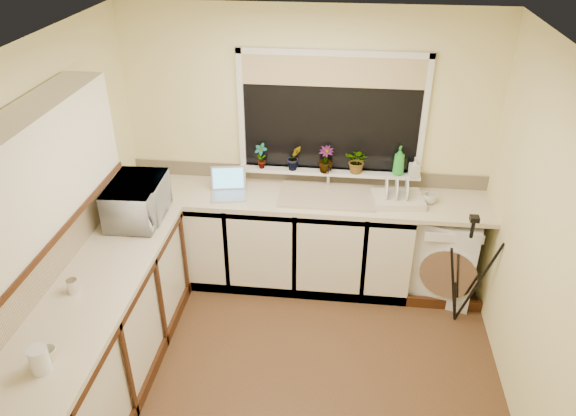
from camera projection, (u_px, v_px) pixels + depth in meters
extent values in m
plane|color=brown|center=(288.00, 374.00, 4.20)|extent=(3.20, 3.20, 0.00)
plane|color=white|center=(288.00, 52.00, 2.97)|extent=(3.20, 3.20, 0.00)
plane|color=#F8ECA5|center=(307.00, 148.00, 4.87)|extent=(3.20, 0.00, 3.20)
plane|color=#F8ECA5|center=(55.00, 226.00, 3.74)|extent=(0.00, 3.00, 3.00)
plane|color=#F8ECA5|center=(543.00, 257.00, 3.43)|extent=(0.00, 3.00, 3.00)
cube|color=silver|center=(268.00, 239.00, 5.05)|extent=(2.55, 0.60, 0.86)
cube|color=silver|center=(99.00, 347.00, 3.85)|extent=(0.54, 2.40, 0.86)
cube|color=beige|center=(304.00, 198.00, 4.79)|extent=(3.20, 0.60, 0.04)
cube|color=beige|center=(88.00, 297.00, 3.63)|extent=(0.60, 2.40, 0.04)
cube|color=silver|center=(22.00, 183.00, 3.05)|extent=(0.28, 1.90, 0.70)
cube|color=beige|center=(38.00, 264.00, 3.53)|extent=(0.02, 2.40, 0.45)
cube|color=beige|center=(307.00, 174.00, 4.99)|extent=(3.20, 0.02, 0.14)
cube|color=black|center=(331.00, 114.00, 4.68)|extent=(1.50, 0.02, 1.00)
cube|color=tan|center=(333.00, 72.00, 4.47)|extent=(1.50, 0.02, 0.25)
cube|color=white|center=(329.00, 171.00, 4.89)|extent=(1.60, 0.14, 0.03)
cube|color=tan|center=(327.00, 196.00, 4.75)|extent=(0.82, 0.46, 0.03)
cylinder|color=silver|center=(328.00, 176.00, 4.85)|extent=(0.03, 0.03, 0.24)
cube|color=silver|center=(444.00, 252.00, 4.90)|extent=(0.70, 0.68, 0.81)
cube|color=#A6A6AE|center=(229.00, 196.00, 4.76)|extent=(0.34, 0.27, 0.02)
cube|color=#55B2E6|center=(229.00, 178.00, 4.82)|extent=(0.31, 0.11, 0.21)
cylinder|color=silver|center=(135.00, 218.00, 4.25)|extent=(0.17, 0.17, 0.22)
cube|color=beige|center=(398.00, 200.00, 4.66)|extent=(0.46, 0.37, 0.06)
cylinder|color=silver|center=(39.00, 360.00, 3.01)|extent=(0.11, 0.11, 0.16)
cylinder|color=silver|center=(72.00, 286.00, 3.62)|extent=(0.07, 0.07, 0.10)
imported|color=white|center=(137.00, 201.00, 4.38)|extent=(0.41, 0.60, 0.32)
imported|color=#999999|center=(261.00, 156.00, 4.86)|extent=(0.14, 0.12, 0.23)
imported|color=#999999|center=(294.00, 158.00, 4.83)|extent=(0.16, 0.14, 0.23)
imported|color=#999999|center=(326.00, 160.00, 4.80)|extent=(0.14, 0.14, 0.23)
imported|color=#999999|center=(358.00, 161.00, 4.78)|extent=(0.26, 0.24, 0.23)
imported|color=green|center=(399.00, 161.00, 4.74)|extent=(0.12, 0.12, 0.26)
imported|color=#999999|center=(415.00, 167.00, 4.73)|extent=(0.10, 0.10, 0.17)
imported|color=beige|center=(429.00, 199.00, 4.65)|extent=(0.13, 0.13, 0.09)
imported|color=beige|center=(48.00, 355.00, 3.09)|extent=(0.11, 0.11, 0.09)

